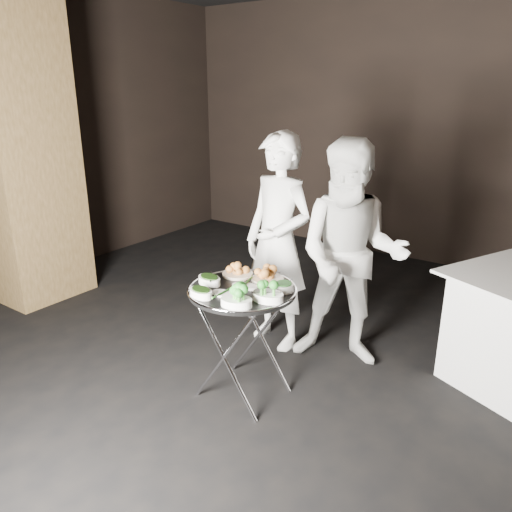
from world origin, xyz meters
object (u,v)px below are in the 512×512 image
Objects in this scene: serving_tray at (242,290)px; waiter_left at (278,243)px; waiter_right at (351,256)px; tray_stand at (243,338)px.

serving_tray is 0.79m from waiter_left.
waiter_left is at bearing 106.30° from serving_tray.
waiter_left is at bearing 166.18° from waiter_right.
tray_stand is 1.08× the size of serving_tray.
waiter_left is at bearing 106.30° from tray_stand.
serving_tray is 0.41× the size of waiter_left.
waiter_left is 1.01× the size of waiter_right.
serving_tray is at bearing 180.00° from tray_stand.
waiter_right is (0.36, 0.81, 0.07)m from serving_tray.
tray_stand is 0.45× the size of waiter_left.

